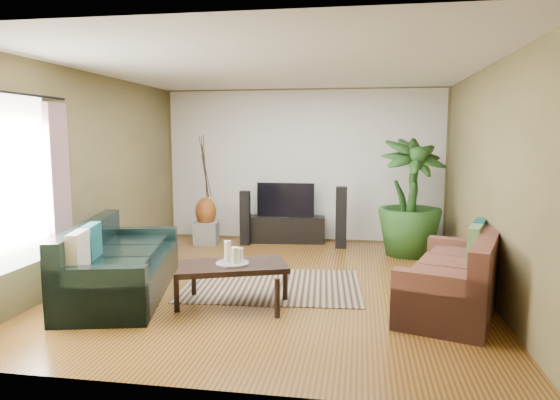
% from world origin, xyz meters
% --- Properties ---
extents(floor, '(5.50, 5.50, 0.00)m').
position_xyz_m(floor, '(0.00, 0.00, 0.00)').
color(floor, brown).
rests_on(floor, ground).
extents(ceiling, '(5.50, 5.50, 0.00)m').
position_xyz_m(ceiling, '(0.00, 0.00, 2.70)').
color(ceiling, white).
rests_on(ceiling, ground).
extents(wall_back, '(5.00, 0.00, 5.00)m').
position_xyz_m(wall_back, '(0.00, 2.75, 1.35)').
color(wall_back, olive).
rests_on(wall_back, ground).
extents(wall_front, '(5.00, 0.00, 5.00)m').
position_xyz_m(wall_front, '(0.00, -2.75, 1.35)').
color(wall_front, olive).
rests_on(wall_front, ground).
extents(wall_left, '(0.00, 5.50, 5.50)m').
position_xyz_m(wall_left, '(-2.50, 0.00, 1.35)').
color(wall_left, olive).
rests_on(wall_left, ground).
extents(wall_right, '(0.00, 5.50, 5.50)m').
position_xyz_m(wall_right, '(2.50, 0.00, 1.35)').
color(wall_right, olive).
rests_on(wall_right, ground).
extents(backwall_panel, '(4.90, 0.00, 4.90)m').
position_xyz_m(backwall_panel, '(0.00, 2.74, 1.35)').
color(backwall_panel, white).
rests_on(backwall_panel, ground).
extents(window_pane, '(0.00, 1.80, 1.80)m').
position_xyz_m(window_pane, '(-2.48, -1.60, 1.40)').
color(window_pane, white).
rests_on(window_pane, ground).
extents(curtain_far, '(0.08, 0.35, 2.20)m').
position_xyz_m(curtain_far, '(-2.43, -0.85, 1.15)').
color(curtain_far, gray).
rests_on(curtain_far, ground).
extents(curtain_rod, '(0.03, 1.90, 0.03)m').
position_xyz_m(curtain_rod, '(-2.43, -1.60, 2.30)').
color(curtain_rod, black).
rests_on(curtain_rod, ground).
extents(sofa_left, '(1.47, 2.45, 0.85)m').
position_xyz_m(sofa_left, '(-1.76, -0.68, 0.42)').
color(sofa_left, black).
rests_on(sofa_left, floor).
extents(sofa_right, '(1.42, 2.09, 0.85)m').
position_xyz_m(sofa_right, '(2.04, -0.59, 0.42)').
color(sofa_right, brown).
rests_on(sofa_right, floor).
extents(area_rug, '(2.30, 1.71, 0.01)m').
position_xyz_m(area_rug, '(-0.04, -0.12, 0.01)').
color(area_rug, '#9E7E5D').
rests_on(area_rug, floor).
extents(coffee_table, '(1.32, 1.00, 0.48)m').
position_xyz_m(coffee_table, '(-0.35, -0.92, 0.24)').
color(coffee_table, black).
rests_on(coffee_table, floor).
extents(candle_tray, '(0.36, 0.36, 0.02)m').
position_xyz_m(candle_tray, '(-0.35, -0.92, 0.49)').
color(candle_tray, gray).
rests_on(candle_tray, coffee_table).
extents(candle_tall, '(0.07, 0.07, 0.23)m').
position_xyz_m(candle_tall, '(-0.41, -0.89, 0.61)').
color(candle_tall, beige).
rests_on(candle_tall, candle_tray).
extents(candle_mid, '(0.07, 0.07, 0.18)m').
position_xyz_m(candle_mid, '(-0.31, -0.96, 0.59)').
color(candle_mid, white).
rests_on(candle_mid, candle_tray).
extents(candle_short, '(0.07, 0.07, 0.15)m').
position_xyz_m(candle_short, '(-0.28, -0.86, 0.57)').
color(candle_short, '#F2E4CD').
rests_on(candle_short, candle_tray).
extents(tv_stand, '(1.41, 0.54, 0.46)m').
position_xyz_m(tv_stand, '(-0.27, 2.50, 0.23)').
color(tv_stand, black).
rests_on(tv_stand, floor).
extents(television, '(1.01, 0.06, 0.60)m').
position_xyz_m(television, '(-0.27, 2.50, 0.76)').
color(television, black).
rests_on(television, tv_stand).
extents(speaker_left, '(0.18, 0.20, 0.93)m').
position_xyz_m(speaker_left, '(-0.93, 2.18, 0.47)').
color(speaker_left, black).
rests_on(speaker_left, floor).
extents(speaker_right, '(0.19, 0.21, 1.03)m').
position_xyz_m(speaker_right, '(0.72, 2.20, 0.52)').
color(speaker_right, black).
rests_on(speaker_right, floor).
extents(potted_plant, '(1.36, 1.36, 1.84)m').
position_xyz_m(potted_plant, '(1.80, 1.85, 0.92)').
color(potted_plant, '#1E4517').
rests_on(potted_plant, floor).
extents(plant_pot, '(0.34, 0.34, 0.26)m').
position_xyz_m(plant_pot, '(1.80, 1.85, 0.13)').
color(plant_pot, black).
rests_on(plant_pot, floor).
extents(pedestal, '(0.43, 0.43, 0.39)m').
position_xyz_m(pedestal, '(-1.61, 2.11, 0.20)').
color(pedestal, gray).
rests_on(pedestal, floor).
extents(vase, '(0.36, 0.36, 0.50)m').
position_xyz_m(vase, '(-1.61, 2.11, 0.57)').
color(vase, brown).
rests_on(vase, pedestal).
extents(side_table, '(0.56, 0.56, 0.51)m').
position_xyz_m(side_table, '(-2.25, 0.59, 0.26)').
color(side_table, brown).
rests_on(side_table, floor).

